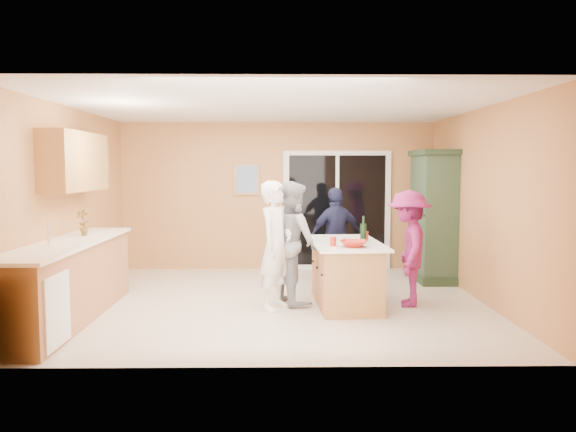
{
  "coord_description": "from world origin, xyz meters",
  "views": [
    {
      "loc": [
        0.05,
        -7.43,
        1.79
      ],
      "look_at": [
        0.15,
        0.1,
        1.15
      ],
      "focal_mm": 35.0,
      "sensor_mm": 36.0,
      "label": 1
    }
  ],
  "objects_px": {
    "woman_grey": "(293,242)",
    "woman_white": "(276,245)",
    "green_hutch": "(433,217)",
    "woman_magenta": "(408,248)",
    "kitchen_island": "(346,275)",
    "woman_navy": "(336,237)"
  },
  "relations": [
    {
      "from": "woman_white",
      "to": "green_hutch",
      "type": "bearing_deg",
      "value": -26.71
    },
    {
      "from": "kitchen_island",
      "to": "woman_navy",
      "type": "xyz_separation_m",
      "value": [
        -0.0,
        1.19,
        0.36
      ]
    },
    {
      "from": "kitchen_island",
      "to": "woman_white",
      "type": "bearing_deg",
      "value": -171.88
    },
    {
      "from": "woman_grey",
      "to": "woman_magenta",
      "type": "bearing_deg",
      "value": -123.48
    },
    {
      "from": "kitchen_island",
      "to": "green_hutch",
      "type": "bearing_deg",
      "value": 43.33
    },
    {
      "from": "kitchen_island",
      "to": "woman_white",
      "type": "xyz_separation_m",
      "value": [
        -0.91,
        -0.18,
        0.42
      ]
    },
    {
      "from": "green_hutch",
      "to": "woman_magenta",
      "type": "distance_m",
      "value": 1.87
    },
    {
      "from": "woman_grey",
      "to": "woman_magenta",
      "type": "height_order",
      "value": "woman_grey"
    },
    {
      "from": "woman_navy",
      "to": "woman_magenta",
      "type": "bearing_deg",
      "value": 103.94
    },
    {
      "from": "woman_grey",
      "to": "woman_magenta",
      "type": "relative_size",
      "value": 1.07
    },
    {
      "from": "woman_grey",
      "to": "woman_white",
      "type": "bearing_deg",
      "value": 119.62
    },
    {
      "from": "woman_white",
      "to": "woman_magenta",
      "type": "height_order",
      "value": "woman_white"
    },
    {
      "from": "woman_white",
      "to": "woman_magenta",
      "type": "bearing_deg",
      "value": -57.71
    },
    {
      "from": "woman_white",
      "to": "woman_magenta",
      "type": "relative_size",
      "value": 1.08
    },
    {
      "from": "kitchen_island",
      "to": "green_hutch",
      "type": "distance_m",
      "value": 2.38
    },
    {
      "from": "kitchen_island",
      "to": "woman_magenta",
      "type": "bearing_deg",
      "value": -4.12
    },
    {
      "from": "green_hutch",
      "to": "woman_navy",
      "type": "relative_size",
      "value": 1.38
    },
    {
      "from": "green_hutch",
      "to": "woman_grey",
      "type": "bearing_deg",
      "value": -146.58
    },
    {
      "from": "green_hutch",
      "to": "woman_grey",
      "type": "height_order",
      "value": "green_hutch"
    },
    {
      "from": "woman_grey",
      "to": "woman_magenta",
      "type": "xyz_separation_m",
      "value": [
        1.5,
        -0.17,
        -0.06
      ]
    },
    {
      "from": "kitchen_island",
      "to": "woman_magenta",
      "type": "distance_m",
      "value": 0.89
    },
    {
      "from": "woman_white",
      "to": "kitchen_island",
      "type": "bearing_deg",
      "value": -52.0
    }
  ]
}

